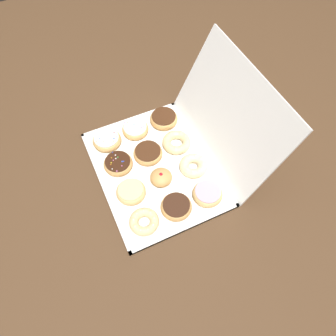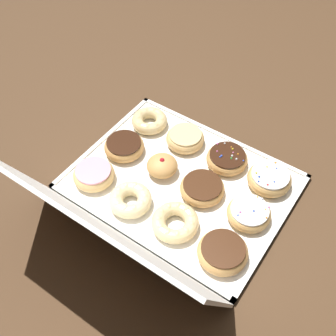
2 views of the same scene
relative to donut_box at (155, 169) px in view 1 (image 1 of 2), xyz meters
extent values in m
plane|color=#4C331E|center=(0.00, 0.00, -0.01)|extent=(3.00, 3.00, 0.00)
cube|color=white|center=(0.00, 0.00, 0.00)|extent=(0.57, 0.44, 0.01)
cube|color=white|center=(0.00, -0.21, 0.00)|extent=(0.57, 0.01, 0.01)
cube|color=white|center=(0.00, 0.21, 0.00)|extent=(0.57, 0.01, 0.01)
cube|color=white|center=(-0.28, 0.00, 0.00)|extent=(0.01, 0.44, 0.01)
cube|color=white|center=(0.28, 0.00, 0.00)|extent=(0.01, 0.44, 0.01)
cube|color=white|center=(0.00, 0.31, 0.18)|extent=(0.57, 0.17, 0.36)
torus|color=tan|center=(-0.20, -0.13, 0.02)|extent=(0.12, 0.12, 0.04)
cylinder|color=white|center=(-0.20, -0.13, 0.04)|extent=(0.10, 0.10, 0.01)
sphere|color=blue|center=(-0.20, -0.16, 0.05)|extent=(0.00, 0.00, 0.00)
sphere|color=red|center=(-0.21, -0.09, 0.05)|extent=(0.01, 0.01, 0.01)
sphere|color=blue|center=(-0.22, -0.11, 0.05)|extent=(0.00, 0.00, 0.00)
sphere|color=blue|center=(-0.18, -0.10, 0.05)|extent=(0.01, 0.01, 0.01)
sphere|color=yellow|center=(-0.16, -0.11, 0.05)|extent=(0.01, 0.01, 0.01)
sphere|color=white|center=(-0.19, -0.17, 0.05)|extent=(0.00, 0.00, 0.00)
sphere|color=yellow|center=(-0.18, -0.15, 0.05)|extent=(0.00, 0.00, 0.00)
sphere|color=orange|center=(-0.19, -0.17, 0.05)|extent=(0.01, 0.01, 0.01)
sphere|color=blue|center=(-0.18, -0.09, 0.05)|extent=(0.01, 0.01, 0.01)
torus|color=tan|center=(-0.07, -0.13, 0.02)|extent=(0.12, 0.12, 0.04)
cylinder|color=#381E11|center=(-0.07, -0.13, 0.04)|extent=(0.10, 0.10, 0.01)
sphere|color=white|center=(-0.10, -0.12, 0.04)|extent=(0.01, 0.01, 0.01)
sphere|color=yellow|center=(-0.07, -0.15, 0.04)|extent=(0.01, 0.01, 0.01)
sphere|color=blue|center=(-0.06, -0.11, 0.04)|extent=(0.01, 0.01, 0.01)
sphere|color=blue|center=(-0.06, -0.11, 0.04)|extent=(0.00, 0.00, 0.00)
sphere|color=white|center=(-0.04, -0.16, 0.04)|extent=(0.01, 0.01, 0.01)
sphere|color=pink|center=(-0.03, -0.15, 0.04)|extent=(0.01, 0.01, 0.01)
sphere|color=orange|center=(-0.09, -0.14, 0.04)|extent=(0.00, 0.00, 0.00)
sphere|color=green|center=(-0.08, -0.12, 0.04)|extent=(0.01, 0.01, 0.01)
sphere|color=pink|center=(-0.08, -0.14, 0.04)|extent=(0.00, 0.00, 0.00)
sphere|color=orange|center=(-0.06, -0.16, 0.04)|extent=(0.00, 0.00, 0.00)
sphere|color=pink|center=(-0.04, -0.12, 0.04)|extent=(0.01, 0.01, 0.01)
sphere|color=white|center=(-0.08, -0.13, 0.04)|extent=(0.01, 0.01, 0.01)
sphere|color=blue|center=(-0.12, -0.13, 0.04)|extent=(0.00, 0.00, 0.00)
torus|color=#E5B770|center=(0.07, -0.13, 0.02)|extent=(0.11, 0.11, 0.04)
cylinder|color=#EACC8C|center=(0.07, -0.13, 0.04)|extent=(0.09, 0.09, 0.01)
torus|color=#EACC8C|center=(0.20, -0.13, 0.02)|extent=(0.11, 0.11, 0.04)
sphere|color=#EACC8C|center=(0.24, -0.13, 0.03)|extent=(0.02, 0.02, 0.02)
sphere|color=#EACC8C|center=(0.23, -0.10, 0.03)|extent=(0.02, 0.02, 0.02)
sphere|color=#EACC8C|center=(0.21, -0.09, 0.03)|extent=(0.02, 0.02, 0.02)
sphere|color=#EACC8C|center=(0.18, -0.10, 0.03)|extent=(0.02, 0.02, 0.02)
sphere|color=#EACC8C|center=(0.17, -0.12, 0.03)|extent=(0.02, 0.02, 0.02)
sphere|color=#EACC8C|center=(0.17, -0.14, 0.03)|extent=(0.02, 0.02, 0.02)
sphere|color=#EACC8C|center=(0.18, -0.16, 0.03)|extent=(0.02, 0.02, 0.02)
sphere|color=#EACC8C|center=(0.21, -0.16, 0.03)|extent=(0.02, 0.02, 0.02)
sphere|color=#EACC8C|center=(0.23, -0.15, 0.03)|extent=(0.02, 0.02, 0.02)
torus|color=tan|center=(-0.20, 0.00, 0.02)|extent=(0.11, 0.11, 0.03)
cylinder|color=white|center=(-0.20, 0.00, 0.04)|extent=(0.10, 0.10, 0.01)
sphere|color=pink|center=(-0.19, 0.02, 0.04)|extent=(0.01, 0.01, 0.01)
sphere|color=orange|center=(-0.20, -0.04, 0.04)|extent=(0.00, 0.00, 0.00)
sphere|color=blue|center=(-0.21, 0.00, 0.04)|extent=(0.01, 0.01, 0.01)
sphere|color=white|center=(-0.21, -0.05, 0.04)|extent=(0.01, 0.01, 0.01)
sphere|color=pink|center=(-0.24, -0.03, 0.04)|extent=(0.01, 0.01, 0.01)
sphere|color=blue|center=(-0.19, 0.03, 0.04)|extent=(0.00, 0.00, 0.00)
sphere|color=yellow|center=(-0.24, -0.02, 0.04)|extent=(0.00, 0.00, 0.00)
sphere|color=orange|center=(-0.25, 0.00, 0.04)|extent=(0.00, 0.00, 0.00)
torus|color=tan|center=(-0.07, 0.00, 0.02)|extent=(0.12, 0.12, 0.03)
cylinder|color=#472816|center=(-0.07, 0.00, 0.04)|extent=(0.10, 0.10, 0.01)
ellipsoid|color=tan|center=(0.06, 0.00, 0.03)|extent=(0.09, 0.09, 0.05)
sphere|color=#B21923|center=(0.06, 0.00, 0.05)|extent=(0.01, 0.01, 0.01)
torus|color=tan|center=(0.20, 0.00, 0.02)|extent=(0.12, 0.12, 0.04)
cylinder|color=#381E11|center=(0.20, 0.00, 0.04)|extent=(0.10, 0.10, 0.01)
torus|color=tan|center=(-0.20, 0.13, 0.02)|extent=(0.12, 0.12, 0.04)
cylinder|color=#472816|center=(-0.20, 0.13, 0.04)|extent=(0.10, 0.10, 0.01)
torus|color=#EACC8C|center=(-0.07, 0.13, 0.02)|extent=(0.12, 0.12, 0.04)
sphere|color=#EACC8C|center=(-0.02, 0.13, 0.03)|extent=(0.02, 0.02, 0.02)
sphere|color=#EACC8C|center=(-0.03, 0.15, 0.03)|extent=(0.02, 0.02, 0.02)
sphere|color=#EACC8C|center=(-0.05, 0.17, 0.03)|extent=(0.02, 0.02, 0.02)
sphere|color=#EACC8C|center=(-0.07, 0.17, 0.03)|extent=(0.02, 0.02, 0.02)
sphere|color=#EACC8C|center=(-0.09, 0.16, 0.03)|extent=(0.02, 0.02, 0.02)
sphere|color=#EACC8C|center=(-0.11, 0.14, 0.03)|extent=(0.02, 0.02, 0.02)
sphere|color=#EACC8C|center=(-0.11, 0.12, 0.03)|extent=(0.02, 0.02, 0.02)
sphere|color=#EACC8C|center=(-0.09, 0.10, 0.03)|extent=(0.02, 0.02, 0.02)
sphere|color=#EACC8C|center=(-0.07, 0.09, 0.03)|extent=(0.02, 0.02, 0.02)
sphere|color=#EACC8C|center=(-0.05, 0.09, 0.03)|extent=(0.02, 0.02, 0.02)
sphere|color=#EACC8C|center=(-0.03, 0.11, 0.03)|extent=(0.02, 0.02, 0.02)
torus|color=beige|center=(0.07, 0.14, 0.02)|extent=(0.11, 0.11, 0.04)
sphere|color=beige|center=(0.10, 0.14, 0.03)|extent=(0.02, 0.02, 0.02)
sphere|color=beige|center=(0.10, 0.16, 0.03)|extent=(0.02, 0.02, 0.02)
sphere|color=beige|center=(0.08, 0.17, 0.03)|extent=(0.02, 0.02, 0.02)
sphere|color=beige|center=(0.05, 0.17, 0.03)|extent=(0.02, 0.02, 0.02)
sphere|color=beige|center=(0.04, 0.16, 0.03)|extent=(0.02, 0.02, 0.02)
sphere|color=beige|center=(0.03, 0.14, 0.03)|extent=(0.02, 0.02, 0.02)
sphere|color=beige|center=(0.04, 0.12, 0.03)|extent=(0.02, 0.02, 0.02)
sphere|color=beige|center=(0.05, 0.10, 0.03)|extent=(0.02, 0.02, 0.02)
sphere|color=beige|center=(0.08, 0.10, 0.03)|extent=(0.02, 0.02, 0.02)
sphere|color=beige|center=(0.10, 0.12, 0.03)|extent=(0.02, 0.02, 0.02)
torus|color=#E5B770|center=(0.20, 0.13, 0.02)|extent=(0.11, 0.11, 0.04)
cylinder|color=pink|center=(0.20, 0.13, 0.04)|extent=(0.10, 0.10, 0.01)
camera|label=1|loc=(0.64, -0.24, 1.07)|focal=33.85mm
camera|label=2|loc=(-0.37, 0.59, 0.89)|focal=44.25mm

